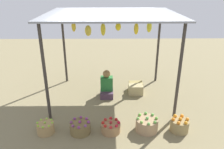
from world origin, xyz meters
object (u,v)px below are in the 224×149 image
vendor_person (107,86)px  basket_limes (46,128)px  basket_red_apples (111,127)px  basket_oranges (180,125)px  basket_purple_onions (80,127)px  basket_green_apples (147,124)px  wooden_crate_near_vendor (136,86)px  wooden_crate_stacked_rear (136,90)px

vendor_person → basket_limes: vendor_person is taller
basket_red_apples → basket_oranges: bearing=0.4°
vendor_person → basket_purple_onions: bearing=-108.6°
basket_purple_onions → basket_green_apples: (1.45, 0.06, 0.02)m
basket_purple_onions → wooden_crate_near_vendor: size_ratio=1.11×
basket_purple_onions → wooden_crate_near_vendor: basket_purple_onions is taller
vendor_person → wooden_crate_stacked_rear: bearing=7.1°
basket_limes → basket_red_apples: (1.40, 0.01, -0.01)m
basket_oranges → wooden_crate_stacked_rear: (-0.76, 1.74, -0.01)m
basket_limes → basket_oranges: (2.90, 0.02, 0.03)m
basket_green_apples → basket_limes: bearing=-178.5°
basket_green_apples → wooden_crate_stacked_rear: size_ratio=1.19×
basket_purple_onions → basket_red_apples: bearing=1.5°
vendor_person → basket_oranges: (1.60, -1.63, -0.15)m
basket_limes → vendor_person: bearing=51.8°
basket_limes → basket_oranges: basket_oranges is taller
basket_limes → wooden_crate_stacked_rear: size_ratio=0.91×
basket_purple_onions → wooden_crate_near_vendor: 2.46m
basket_limes → basket_purple_onions: (0.75, -0.00, 0.00)m
vendor_person → basket_purple_onions: vendor_person is taller
vendor_person → basket_red_apples: bearing=-86.5°
basket_limes → wooden_crate_near_vendor: size_ratio=0.93×
basket_red_apples → wooden_crate_stacked_rear: 1.89m
basket_limes → basket_green_apples: 2.19m
basket_red_apples → vendor_person: bearing=93.5°
wooden_crate_stacked_rear → basket_red_apples: bearing=-112.8°
basket_limes → wooden_crate_near_vendor: 2.96m
basket_green_apples → wooden_crate_stacked_rear: (-0.05, 1.70, -0.01)m
basket_purple_onions → wooden_crate_near_vendor: (1.42, 2.01, 0.00)m
wooden_crate_stacked_rear → basket_oranges: bearing=-66.4°
basket_oranges → wooden_crate_near_vendor: bearing=110.2°
basket_limes → basket_green_apples: size_ratio=0.76×
basket_purple_onions → basket_red_apples: 0.66m
wooden_crate_stacked_rear → basket_purple_onions: bearing=-128.3°
wooden_crate_near_vendor → basket_green_apples: bearing=-89.4°
wooden_crate_stacked_rear → wooden_crate_near_vendor: bearing=82.9°
basket_limes → basket_oranges: size_ratio=0.93×
basket_green_apples → wooden_crate_near_vendor: bearing=90.6°
basket_limes → wooden_crate_near_vendor: bearing=42.8°
basket_red_apples → basket_oranges: 1.50m
basket_limes → wooden_crate_near_vendor: basket_limes is taller
vendor_person → basket_green_apples: bearing=-61.0°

